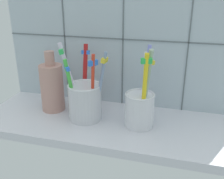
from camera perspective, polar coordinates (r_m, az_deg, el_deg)
counter_slab at (r=64.81cm, az=-0.11°, el=-7.65°), size 64.00×22.00×2.00cm
tile_wall_back at (r=68.81cm, az=2.60°, el=13.14°), size 64.00×2.20×45.00cm
toothbrush_cup_left at (r=64.38cm, az=-5.75°, el=-1.90°), size 11.66×11.18×18.58cm
toothbrush_cup_right at (r=61.15cm, az=6.11°, el=-3.47°), size 6.81×7.52×18.63cm
ceramic_vase at (r=69.57cm, az=-12.71°, el=0.65°), size 5.86×5.86×15.53cm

